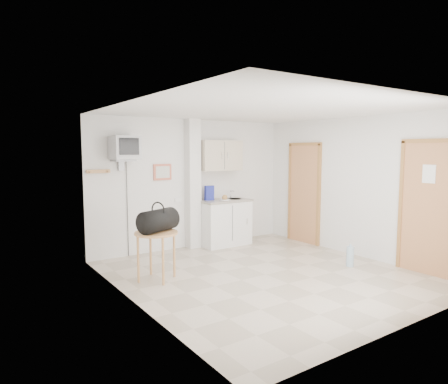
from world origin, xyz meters
TOP-DOWN VIEW (x-y plane):
  - ground at (0.00, 0.00)m, footprint 4.50×4.50m
  - room_envelope at (0.24, 0.09)m, footprint 4.24×4.54m
  - kitchenette at (0.57, 2.00)m, footprint 1.03×0.58m
  - crt_television at (-1.45, 2.02)m, footprint 0.44×0.45m
  - round_table at (-1.49, 0.73)m, footprint 0.63×0.63m
  - duffel_bag at (-1.45, 0.73)m, footprint 0.68×0.54m
  - water_bottle at (1.44, -0.44)m, footprint 0.12×0.12m

SIDE VIEW (x-z plane):
  - ground at x=0.00m, z-range 0.00..0.00m
  - water_bottle at x=1.44m, z-range -0.02..0.35m
  - round_table at x=-1.49m, z-range 0.26..0.98m
  - kitchenette at x=0.57m, z-range -0.25..1.85m
  - duffel_bag at x=-1.45m, z-range 0.66..1.11m
  - room_envelope at x=0.24m, z-range 0.26..2.81m
  - crt_television at x=-1.45m, z-range 0.86..3.01m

